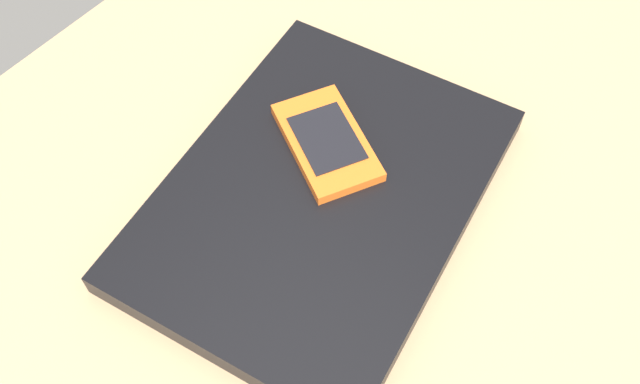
{
  "coord_description": "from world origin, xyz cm",
  "views": [
    {
      "loc": [
        20.98,
        15.75,
        56.97
      ],
      "look_at": [
        -5.94,
        -5.34,
        5.0
      ],
      "focal_mm": 40.53,
      "sensor_mm": 36.0,
      "label": 1
    }
  ],
  "objects": [
    {
      "name": "laptop_closed",
      "position": [
        -5.94,
        -5.34,
        4.23
      ],
      "size": [
        36.82,
        29.23,
        2.46
      ],
      "primitive_type": "cube",
      "rotation": [
        0.0,
        0.0,
        0.15
      ],
      "color": "black",
      "rests_on": "desk_surface"
    },
    {
      "name": "desk_surface",
      "position": [
        0.0,
        0.0,
        1.5
      ],
      "size": [
        120.0,
        80.0,
        3.0
      ],
      "primitive_type": "cube",
      "color": "tan",
      "rests_on": "ground"
    },
    {
      "name": "cell_phone_on_laptop",
      "position": [
        -9.98,
        -7.74,
        6.02
      ],
      "size": [
        10.88,
        12.75,
        1.19
      ],
      "color": "orange",
      "rests_on": "laptop_closed"
    }
  ]
}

